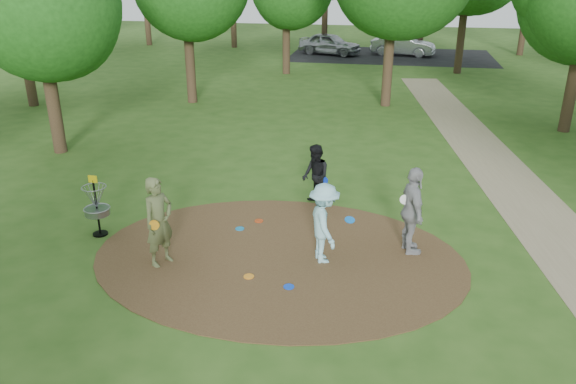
# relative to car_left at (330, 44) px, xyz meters

# --- Properties ---
(ground) EXTENTS (100.00, 100.00, 0.00)m
(ground) POSITION_rel_car_left_xyz_m (2.32, -29.73, -0.75)
(ground) COLOR #2D5119
(ground) RESTS_ON ground
(dirt_clearing) EXTENTS (8.40, 8.40, 0.02)m
(dirt_clearing) POSITION_rel_car_left_xyz_m (2.32, -29.73, -0.74)
(dirt_clearing) COLOR #47301C
(dirt_clearing) RESTS_ON ground
(footpath) EXTENTS (7.55, 39.89, 0.01)m
(footpath) POSITION_rel_car_left_xyz_m (8.82, -27.73, -0.74)
(footpath) COLOR #8C7A5B
(footpath) RESTS_ON ground
(parking_lot) EXTENTS (14.00, 8.00, 0.01)m
(parking_lot) POSITION_rel_car_left_xyz_m (4.32, 0.27, -0.75)
(parking_lot) COLOR black
(parking_lot) RESTS_ON ground
(player_observer_with_disc) EXTENTS (0.76, 0.87, 2.02)m
(player_observer_with_disc) POSITION_rel_car_left_xyz_m (-0.13, -30.48, 0.26)
(player_observer_with_disc) COLOR #5E683C
(player_observer_with_disc) RESTS_ON ground
(player_throwing_with_disc) EXTENTS (1.25, 1.35, 1.82)m
(player_throwing_with_disc) POSITION_rel_car_left_xyz_m (3.34, -29.70, 0.16)
(player_throwing_with_disc) COLOR #94D4DD
(player_throwing_with_disc) RESTS_ON ground
(player_walking_with_disc) EXTENTS (0.97, 1.04, 1.72)m
(player_walking_with_disc) POSITION_rel_car_left_xyz_m (2.73, -26.73, 0.11)
(player_walking_with_disc) COLOR black
(player_walking_with_disc) RESTS_ON ground
(player_waiting_with_disc) EXTENTS (0.81, 1.29, 2.05)m
(player_waiting_with_disc) POSITION_rel_car_left_xyz_m (5.22, -28.95, 0.28)
(player_waiting_with_disc) COLOR #959598
(player_waiting_with_disc) RESTS_ON ground
(disc_ground_cyan) EXTENTS (0.22, 0.22, 0.02)m
(disc_ground_cyan) POSITION_rel_car_left_xyz_m (1.10, -28.55, -0.72)
(disc_ground_cyan) COLOR #1679B4
(disc_ground_cyan) RESTS_ON dirt_clearing
(disc_ground_blue) EXTENTS (0.22, 0.22, 0.02)m
(disc_ground_blue) POSITION_rel_car_left_xyz_m (2.80, -30.97, -0.72)
(disc_ground_blue) COLOR blue
(disc_ground_blue) RESTS_ON dirt_clearing
(disc_ground_red) EXTENTS (0.22, 0.22, 0.02)m
(disc_ground_red) POSITION_rel_car_left_xyz_m (1.47, -28.02, -0.72)
(disc_ground_red) COLOR #B93A12
(disc_ground_red) RESTS_ON dirt_clearing
(car_left) EXTENTS (4.73, 3.00, 1.50)m
(car_left) POSITION_rel_car_left_xyz_m (0.00, 0.00, 0.00)
(car_left) COLOR #9C9FA3
(car_left) RESTS_ON ground
(car_right) EXTENTS (4.61, 2.29, 1.45)m
(car_right) POSITION_rel_car_left_xyz_m (5.11, 0.50, -0.02)
(car_right) COLOR #9EA0A5
(car_right) RESTS_ON ground
(disc_ground_orange) EXTENTS (0.22, 0.22, 0.02)m
(disc_ground_orange) POSITION_rel_car_left_xyz_m (1.89, -30.73, -0.72)
(disc_ground_orange) COLOR orange
(disc_ground_orange) RESTS_ON dirt_clearing
(disc_golf_basket) EXTENTS (0.63, 0.63, 1.54)m
(disc_golf_basket) POSITION_rel_car_left_xyz_m (-2.18, -29.43, 0.12)
(disc_golf_basket) COLOR black
(disc_golf_basket) RESTS_ON ground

